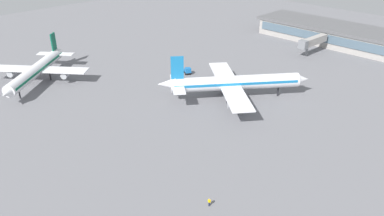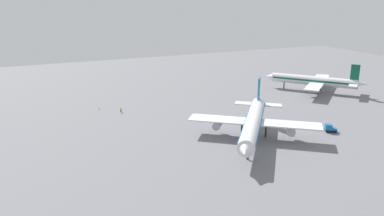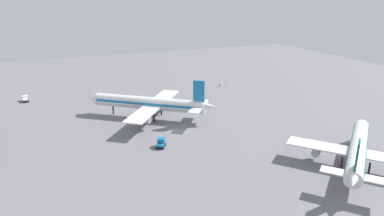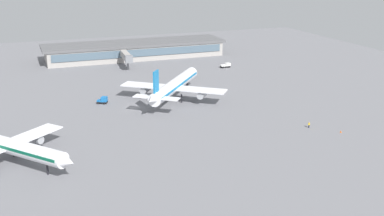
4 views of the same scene
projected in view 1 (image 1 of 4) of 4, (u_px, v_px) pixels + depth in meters
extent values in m
plane|color=slate|center=(189.00, 88.00, 118.39)|extent=(288.00, 288.00, 0.00)
cube|color=#9E9993|center=(357.00, 40.00, 153.78)|extent=(83.08, 20.49, 6.49)
cube|color=#4C6070|center=(346.00, 43.00, 146.76)|extent=(79.75, 0.30, 3.34)
cube|color=#59595B|center=(359.00, 31.00, 152.11)|extent=(86.40, 21.31, 1.11)
cylinder|color=white|center=(36.00, 70.00, 119.66)|extent=(24.40, 28.32, 3.71)
cone|color=white|center=(6.00, 93.00, 103.69)|extent=(5.08, 5.11, 3.52)
cone|color=white|center=(59.00, 51.00, 135.38)|extent=(5.25, 5.46, 2.97)
cube|color=#0C593F|center=(36.00, 69.00, 119.53)|extent=(23.60, 27.33, 0.67)
cube|color=white|center=(39.00, 69.00, 121.33)|extent=(28.10, 24.62, 0.33)
cylinder|color=#A5A8AD|center=(66.00, 74.00, 121.19)|extent=(4.37, 4.68, 2.04)
cylinder|color=#A5A8AD|center=(13.00, 72.00, 122.64)|extent=(4.37, 4.68, 2.04)
cube|color=white|center=(56.00, 54.00, 132.98)|extent=(11.79, 10.51, 0.27)
cube|color=#0C593F|center=(53.00, 42.00, 130.96)|extent=(2.38, 2.75, 5.94)
cylinder|color=black|center=(20.00, 94.00, 110.60)|extent=(0.45, 0.45, 2.60)
cylinder|color=black|center=(50.00, 76.00, 123.24)|extent=(0.45, 0.45, 2.60)
cylinder|color=black|center=(33.00, 76.00, 123.72)|extent=(0.45, 0.45, 2.60)
cylinder|color=white|center=(235.00, 83.00, 109.22)|extent=(26.56, 32.32, 4.16)
cone|color=white|center=(302.00, 79.00, 111.42)|extent=(5.67, 5.71, 3.95)
cone|color=white|center=(167.00, 84.00, 106.73)|extent=(5.82, 6.14, 3.33)
cube|color=#1972B2|center=(236.00, 82.00, 109.08)|extent=(25.70, 31.18, 0.75)
cube|color=white|center=(229.00, 84.00, 109.20)|extent=(31.99, 26.89, 0.37)
cylinder|color=#A5A8AD|center=(222.00, 76.00, 118.75)|extent=(4.83, 5.28, 2.29)
cylinder|color=#A5A8AD|center=(237.00, 104.00, 100.96)|extent=(4.83, 5.28, 2.29)
cube|color=white|center=(178.00, 84.00, 107.16)|extent=(13.39, 11.52, 0.30)
cube|color=#1972B2|center=(177.00, 68.00, 104.91)|extent=(2.59, 3.13, 6.65)
cylinder|color=black|center=(278.00, 91.00, 112.26)|extent=(0.50, 0.50, 2.91)
cylinder|color=black|center=(223.00, 90.00, 113.43)|extent=(0.50, 0.50, 2.91)
cylinder|color=black|center=(227.00, 99.00, 107.54)|extent=(0.50, 0.50, 2.91)
cube|color=black|center=(187.00, 72.00, 128.82)|extent=(3.72, 3.25, 0.30)
cube|color=#1966B2|center=(188.00, 70.00, 127.78)|extent=(2.51, 2.55, 1.60)
cube|color=#3F596B|center=(189.00, 70.00, 126.94)|extent=(0.87, 1.42, 0.90)
cube|color=#1966B2|center=(187.00, 70.00, 129.41)|extent=(2.16, 2.35, 0.50)
cylinder|color=black|center=(191.00, 73.00, 128.14)|extent=(0.84, 0.66, 0.80)
cylinder|color=black|center=(186.00, 74.00, 127.70)|extent=(0.84, 0.66, 0.80)
cylinder|color=black|center=(189.00, 71.00, 130.07)|extent=(0.84, 0.66, 0.80)
cylinder|color=black|center=(184.00, 72.00, 129.63)|extent=(0.84, 0.66, 0.80)
cylinder|color=#1E2338|center=(209.00, 204.00, 69.45)|extent=(0.42, 0.42, 0.85)
cylinder|color=yellow|center=(209.00, 201.00, 69.13)|extent=(0.49, 0.49, 0.60)
sphere|color=tan|center=(209.00, 199.00, 68.94)|extent=(0.22, 0.22, 0.22)
cylinder|color=yellow|center=(211.00, 201.00, 69.04)|extent=(0.10, 0.10, 0.54)
cylinder|color=yellow|center=(208.00, 200.00, 69.21)|extent=(0.10, 0.10, 0.54)
cube|color=#9E9993|center=(315.00, 40.00, 146.37)|extent=(3.39, 14.14, 2.80)
cylinder|color=slate|center=(307.00, 51.00, 144.95)|extent=(0.90, 0.90, 3.80)
cube|color=slate|center=(303.00, 44.00, 141.61)|extent=(3.25, 2.57, 3.08)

